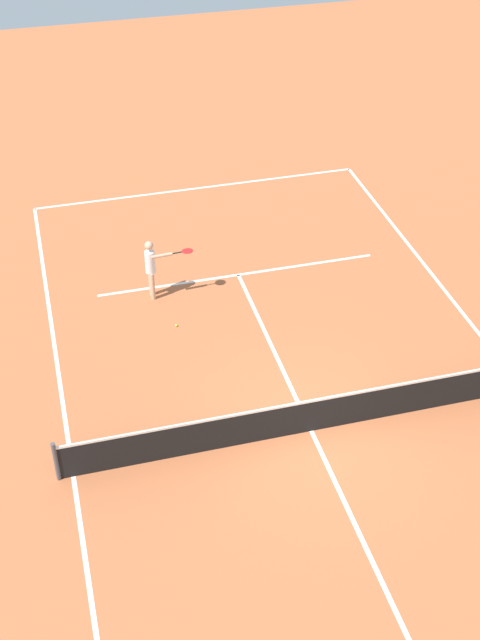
% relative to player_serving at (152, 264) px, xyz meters
% --- Properties ---
extents(ground_plane, '(60.00, 60.00, 0.00)m').
position_rel_player_serving_xyz_m(ground_plane, '(-2.53, 6.12, -1.08)').
color(ground_plane, '#B76038').
extents(court_lines, '(10.94, 23.94, 0.01)m').
position_rel_player_serving_xyz_m(court_lines, '(-2.53, 6.12, -1.07)').
color(court_lines, white).
rests_on(court_lines, ground).
extents(tennis_net, '(11.54, 0.10, 1.07)m').
position_rel_player_serving_xyz_m(tennis_net, '(-2.53, 6.12, -0.58)').
color(tennis_net, '#4C4C51').
rests_on(tennis_net, ground).
extents(player_serving, '(1.32, 0.50, 1.79)m').
position_rel_player_serving_xyz_m(player_serving, '(0.00, 0.00, 0.00)').
color(player_serving, '#D8A884').
rests_on(player_serving, ground).
extents(tennis_ball, '(0.07, 0.07, 0.07)m').
position_rel_player_serving_xyz_m(tennis_ball, '(-0.31, 1.50, -1.04)').
color(tennis_ball, '#CCE033').
rests_on(tennis_ball, ground).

